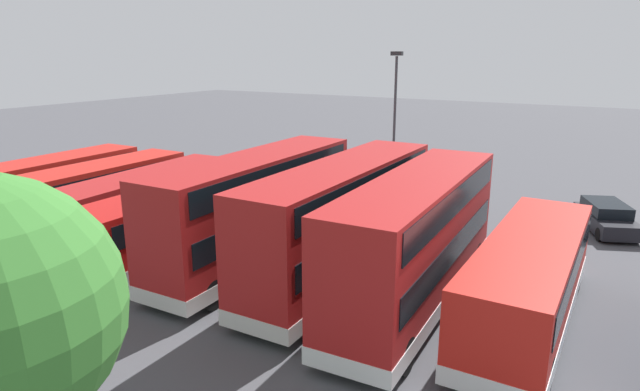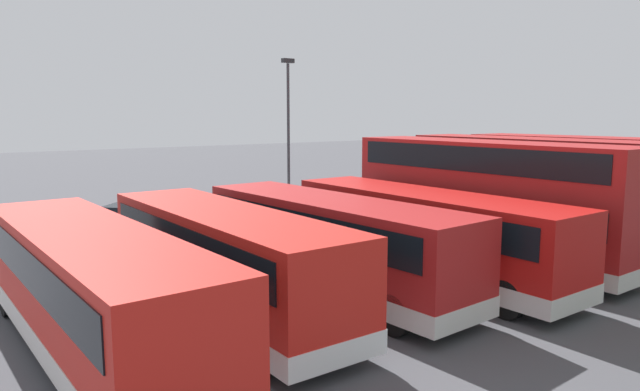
# 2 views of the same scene
# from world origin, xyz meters

# --- Properties ---
(ground_plane) EXTENTS (140.00, 140.00, 0.00)m
(ground_plane) POSITION_xyz_m (0.00, 0.00, 0.00)
(ground_plane) COLOR #47474C
(bus_single_deck_near_end) EXTENTS (2.62, 10.22, 2.95)m
(bus_single_deck_near_end) POSITION_xyz_m (-12.50, 9.85, 1.62)
(bus_single_deck_near_end) COLOR red
(bus_single_deck_near_end) RESTS_ON ground
(bus_double_decker_second) EXTENTS (3.03, 11.42, 4.55)m
(bus_double_decker_second) POSITION_xyz_m (-8.86, 10.24, 2.45)
(bus_double_decker_second) COLOR #A51919
(bus_double_decker_second) RESTS_ON ground
(bus_double_decker_third) EXTENTS (2.72, 11.67, 4.55)m
(bus_double_decker_third) POSITION_xyz_m (-5.64, 9.60, 2.45)
(bus_double_decker_third) COLOR #A51919
(bus_double_decker_third) RESTS_ON ground
(bus_double_decker_fourth) EXTENTS (2.78, 11.36, 4.55)m
(bus_double_decker_fourth) POSITION_xyz_m (-1.85, 9.97, 2.45)
(bus_double_decker_fourth) COLOR #A51919
(bus_double_decker_fourth) RESTS_ON ground
(bus_single_deck_fifth) EXTENTS (2.67, 11.06, 2.95)m
(bus_single_deck_fifth) POSITION_xyz_m (1.69, 10.23, 1.62)
(bus_single_deck_fifth) COLOR #B71411
(bus_single_deck_fifth) RESTS_ON ground
(bus_single_deck_sixth) EXTENTS (3.13, 10.57, 2.95)m
(bus_single_deck_sixth) POSITION_xyz_m (5.17, 9.55, 1.62)
(bus_single_deck_sixth) COLOR #A51919
(bus_single_deck_sixth) RESTS_ON ground
(bus_single_deck_seventh) EXTENTS (2.61, 10.35, 2.95)m
(bus_single_deck_seventh) POSITION_xyz_m (8.85, 9.54, 1.62)
(bus_single_deck_seventh) COLOR red
(bus_single_deck_seventh) RESTS_ON ground
(bus_single_deck_far_end) EXTENTS (2.81, 11.30, 2.95)m
(bus_single_deck_far_end) POSITION_xyz_m (12.52, 10.11, 1.62)
(bus_single_deck_far_end) COLOR red
(bus_single_deck_far_end) RESTS_ON ground
(car_hatchback_silver) EXTENTS (4.15, 4.24, 1.43)m
(car_hatchback_silver) POSITION_xyz_m (7.46, -2.53, 0.70)
(car_hatchback_silver) COLOR silver
(car_hatchback_silver) RESTS_ON ground
(car_small_green) EXTENTS (3.34, 4.70, 1.43)m
(car_small_green) POSITION_xyz_m (-14.12, -2.07, 0.70)
(car_small_green) COLOR black
(car_small_green) RESTS_ON ground
(lamp_post_tall) EXTENTS (0.70, 0.30, 8.59)m
(lamp_post_tall) POSITION_xyz_m (-2.03, -3.83, 4.99)
(lamp_post_tall) COLOR #38383D
(lamp_post_tall) RESTS_ON ground
(waste_bin_yellow) EXTENTS (0.60, 0.60, 0.95)m
(waste_bin_yellow) POSITION_xyz_m (-2.58, -2.40, 0.47)
(waste_bin_yellow) COLOR #197F33
(waste_bin_yellow) RESTS_ON ground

